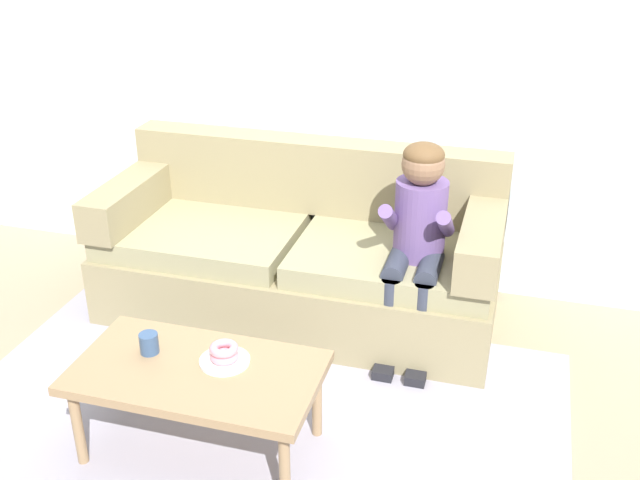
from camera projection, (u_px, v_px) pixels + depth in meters
ground at (264, 399)px, 3.53m from camera, size 10.00×10.00×0.00m
wall_back at (342, 44)px, 4.13m from camera, size 8.00×0.10×2.80m
area_rug at (245, 432)px, 3.31m from camera, size 2.79×2.02×0.01m
couch at (301, 256)px, 4.13m from camera, size 2.15×0.90×0.91m
coffee_table at (197, 377)px, 3.06m from camera, size 1.02×0.56×0.42m
person_child at (417, 231)px, 3.65m from camera, size 0.34×0.58×1.10m
plate at (225, 361)px, 3.07m from camera, size 0.21×0.21×0.01m
donut at (224, 356)px, 3.06m from camera, size 0.12×0.12×0.04m
donut_second at (224, 348)px, 3.05m from camera, size 0.12×0.12×0.04m
mug at (149, 343)px, 3.12m from camera, size 0.08×0.08×0.09m
toy_controller at (142, 376)px, 3.66m from camera, size 0.23×0.09×0.05m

